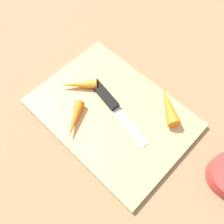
{
  "coord_description": "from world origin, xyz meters",
  "views": [
    {
      "loc": [
        0.19,
        -0.19,
        0.53
      ],
      "look_at": [
        0.0,
        0.0,
        0.01
      ],
      "focal_mm": 40.12,
      "sensor_mm": 36.0,
      "label": 1
    }
  ],
  "objects_px": {
    "knife": "(108,99)",
    "carrot_shortest": "(74,120)",
    "cutting_board": "(112,113)",
    "carrot_longest": "(168,105)",
    "carrot_medium": "(78,84)"
  },
  "relations": [
    {
      "from": "knife",
      "to": "carrot_shortest",
      "type": "xyz_separation_m",
      "value": [
        -0.01,
        -0.09,
        0.01
      ]
    },
    {
      "from": "knife",
      "to": "carrot_medium",
      "type": "bearing_deg",
      "value": -153.24
    },
    {
      "from": "knife",
      "to": "carrot_medium",
      "type": "distance_m",
      "value": 0.08
    },
    {
      "from": "knife",
      "to": "carrot_longest",
      "type": "bearing_deg",
      "value": 43.96
    },
    {
      "from": "carrot_longest",
      "to": "carrot_shortest",
      "type": "bearing_deg",
      "value": 89.38
    },
    {
      "from": "carrot_medium",
      "to": "carrot_longest",
      "type": "xyz_separation_m",
      "value": [
        0.19,
        0.1,
        0.0
      ]
    },
    {
      "from": "cutting_board",
      "to": "carrot_shortest",
      "type": "bearing_deg",
      "value": -118.99
    },
    {
      "from": "cutting_board",
      "to": "carrot_longest",
      "type": "bearing_deg",
      "value": 48.29
    },
    {
      "from": "knife",
      "to": "carrot_medium",
      "type": "xyz_separation_m",
      "value": [
        -0.08,
        -0.02,
        0.01
      ]
    },
    {
      "from": "carrot_medium",
      "to": "carrot_longest",
      "type": "height_order",
      "value": "carrot_longest"
    },
    {
      "from": "knife",
      "to": "carrot_shortest",
      "type": "relative_size",
      "value": 2.22
    },
    {
      "from": "carrot_medium",
      "to": "carrot_longest",
      "type": "bearing_deg",
      "value": 161.75
    },
    {
      "from": "carrot_shortest",
      "to": "carrot_longest",
      "type": "height_order",
      "value": "carrot_longest"
    },
    {
      "from": "knife",
      "to": "carrot_shortest",
      "type": "distance_m",
      "value": 0.09
    },
    {
      "from": "cutting_board",
      "to": "carrot_longest",
      "type": "relative_size",
      "value": 3.71
    }
  ]
}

